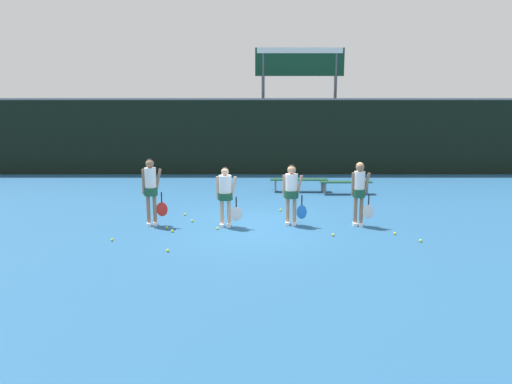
{
  "coord_description": "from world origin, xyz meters",
  "views": [
    {
      "loc": [
        0.03,
        -13.05,
        3.49
      ],
      "look_at": [
        0.05,
        0.02,
        0.92
      ],
      "focal_mm": 35.0,
      "sensor_mm": 36.0,
      "label": 1
    }
  ],
  "objects_px": {
    "player_3": "(359,189)",
    "tennis_ball_3": "(192,221)",
    "scoreboard": "(299,74)",
    "tennis_ball_1": "(394,233)",
    "tennis_ball_6": "(420,241)",
    "bench_courtside": "(345,183)",
    "tennis_ball_8": "(217,228)",
    "tennis_ball_4": "(280,210)",
    "tennis_ball_5": "(166,228)",
    "tennis_ball_10": "(111,240)",
    "player_1": "(225,192)",
    "bench_far": "(298,181)",
    "tennis_ball_0": "(172,231)",
    "player_2": "(291,189)",
    "player_0": "(150,186)",
    "tennis_ball_2": "(332,235)",
    "tennis_ball_7": "(167,251)",
    "tennis_ball_9": "(184,214)"
  },
  "relations": [
    {
      "from": "player_0",
      "to": "tennis_ball_7",
      "type": "height_order",
      "value": "player_0"
    },
    {
      "from": "player_0",
      "to": "tennis_ball_10",
      "type": "relative_size",
      "value": 27.2
    },
    {
      "from": "bench_far",
      "to": "player_3",
      "type": "relative_size",
      "value": 1.21
    },
    {
      "from": "tennis_ball_7",
      "to": "tennis_ball_4",
      "type": "bearing_deg",
      "value": 55.68
    },
    {
      "from": "player_3",
      "to": "tennis_ball_0",
      "type": "xyz_separation_m",
      "value": [
        -4.92,
        -0.69,
        -0.98
      ]
    },
    {
      "from": "player_3",
      "to": "tennis_ball_3",
      "type": "height_order",
      "value": "player_3"
    },
    {
      "from": "tennis_ball_5",
      "to": "tennis_ball_7",
      "type": "distance_m",
      "value": 2.0
    },
    {
      "from": "player_1",
      "to": "tennis_ball_5",
      "type": "bearing_deg",
      "value": -170.67
    },
    {
      "from": "player_1",
      "to": "bench_far",
      "type": "bearing_deg",
      "value": 64.5
    },
    {
      "from": "scoreboard",
      "to": "player_0",
      "type": "xyz_separation_m",
      "value": [
        -4.79,
        -10.22,
        -3.31
      ]
    },
    {
      "from": "scoreboard",
      "to": "tennis_ball_8",
      "type": "bearing_deg",
      "value": -105.69
    },
    {
      "from": "tennis_ball_1",
      "to": "tennis_ball_7",
      "type": "bearing_deg",
      "value": -165.75
    },
    {
      "from": "player_3",
      "to": "tennis_ball_3",
      "type": "relative_size",
      "value": 25.71
    },
    {
      "from": "scoreboard",
      "to": "bench_far",
      "type": "height_order",
      "value": "scoreboard"
    },
    {
      "from": "bench_courtside",
      "to": "tennis_ball_4",
      "type": "height_order",
      "value": "bench_courtside"
    },
    {
      "from": "bench_far",
      "to": "tennis_ball_0",
      "type": "distance_m",
      "value": 6.62
    },
    {
      "from": "player_1",
      "to": "tennis_ball_1",
      "type": "bearing_deg",
      "value": -10.28
    },
    {
      "from": "tennis_ball_5",
      "to": "bench_far",
      "type": "bearing_deg",
      "value": 52.57
    },
    {
      "from": "bench_courtside",
      "to": "tennis_ball_4",
      "type": "bearing_deg",
      "value": -134.14
    },
    {
      "from": "tennis_ball_8",
      "to": "tennis_ball_2",
      "type": "bearing_deg",
      "value": -11.5
    },
    {
      "from": "tennis_ball_4",
      "to": "scoreboard",
      "type": "bearing_deg",
      "value": 81.76
    },
    {
      "from": "tennis_ball_2",
      "to": "tennis_ball_6",
      "type": "relative_size",
      "value": 0.96
    },
    {
      "from": "tennis_ball_2",
      "to": "tennis_ball_8",
      "type": "distance_m",
      "value": 3.01
    },
    {
      "from": "bench_far",
      "to": "tennis_ball_6",
      "type": "xyz_separation_m",
      "value": [
        2.39,
        -6.32,
        -0.37
      ]
    },
    {
      "from": "bench_courtside",
      "to": "tennis_ball_2",
      "type": "relative_size",
      "value": 26.73
    },
    {
      "from": "tennis_ball_2",
      "to": "tennis_ball_7",
      "type": "bearing_deg",
      "value": -161.89
    },
    {
      "from": "tennis_ball_7",
      "to": "tennis_ball_9",
      "type": "bearing_deg",
      "value": 91.61
    },
    {
      "from": "tennis_ball_1",
      "to": "scoreboard",
      "type": "bearing_deg",
      "value": 97.79
    },
    {
      "from": "bench_far",
      "to": "player_1",
      "type": "xyz_separation_m",
      "value": [
        -2.37,
        -4.87,
        0.54
      ]
    },
    {
      "from": "tennis_ball_5",
      "to": "tennis_ball_10",
      "type": "height_order",
      "value": "same"
    },
    {
      "from": "tennis_ball_4",
      "to": "tennis_ball_10",
      "type": "bearing_deg",
      "value": -143.31
    },
    {
      "from": "player_1",
      "to": "tennis_ball_6",
      "type": "relative_size",
      "value": 22.64
    },
    {
      "from": "player_2",
      "to": "tennis_ball_5",
      "type": "xyz_separation_m",
      "value": [
        -3.31,
        -0.42,
        -0.95
      ]
    },
    {
      "from": "scoreboard",
      "to": "tennis_ball_10",
      "type": "xyz_separation_m",
      "value": [
        -5.47,
        -11.71,
        -4.35
      ]
    },
    {
      "from": "tennis_ball_8",
      "to": "scoreboard",
      "type": "bearing_deg",
      "value": 74.31
    },
    {
      "from": "bench_courtside",
      "to": "tennis_ball_8",
      "type": "distance_m",
      "value": 6.37
    },
    {
      "from": "bench_courtside",
      "to": "tennis_ball_6",
      "type": "distance_m",
      "value": 5.95
    },
    {
      "from": "bench_courtside",
      "to": "player_2",
      "type": "height_order",
      "value": "player_2"
    },
    {
      "from": "scoreboard",
      "to": "bench_far",
      "type": "relative_size",
      "value": 2.67
    },
    {
      "from": "tennis_ball_1",
      "to": "tennis_ball_6",
      "type": "relative_size",
      "value": 1.0
    },
    {
      "from": "bench_far",
      "to": "tennis_ball_4",
      "type": "xyz_separation_m",
      "value": [
        -0.82,
        -3.09,
        -0.37
      ]
    },
    {
      "from": "scoreboard",
      "to": "tennis_ball_1",
      "type": "relative_size",
      "value": 78.44
    },
    {
      "from": "bench_far",
      "to": "player_1",
      "type": "height_order",
      "value": "player_1"
    },
    {
      "from": "bench_courtside",
      "to": "player_0",
      "type": "bearing_deg",
      "value": -145.69
    },
    {
      "from": "tennis_ball_5",
      "to": "tennis_ball_1",
      "type": "bearing_deg",
      "value": -5.59
    },
    {
      "from": "tennis_ball_1",
      "to": "tennis_ball_9",
      "type": "bearing_deg",
      "value": 159.77
    },
    {
      "from": "player_0",
      "to": "tennis_ball_6",
      "type": "relative_size",
      "value": 25.57
    },
    {
      "from": "player_1",
      "to": "player_2",
      "type": "xyz_separation_m",
      "value": [
        1.77,
        0.18,
        0.04
      ]
    },
    {
      "from": "player_1",
      "to": "tennis_ball_4",
      "type": "height_order",
      "value": "player_1"
    },
    {
      "from": "player_3",
      "to": "tennis_ball_3",
      "type": "xyz_separation_m",
      "value": [
        -4.54,
        0.36,
        -0.98
      ]
    }
  ]
}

